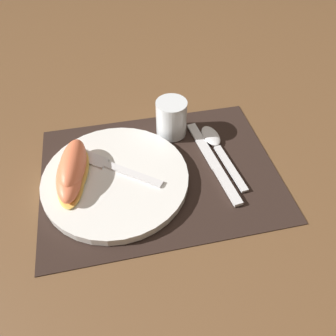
{
  "coord_description": "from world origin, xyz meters",
  "views": [
    {
      "loc": [
        -0.07,
        -0.41,
        0.47
      ],
      "look_at": [
        0.01,
        -0.01,
        0.02
      ],
      "focal_mm": 35.0,
      "sensor_mm": 36.0,
      "label": 1
    }
  ],
  "objects": [
    {
      "name": "ground_plane",
      "position": [
        0.0,
        0.0,
        0.0
      ],
      "size": [
        3.0,
        3.0,
        0.0
      ],
      "primitive_type": "plane",
      "color": "brown"
    },
    {
      "name": "plate",
      "position": [
        -0.08,
        -0.01,
        0.01
      ],
      "size": [
        0.27,
        0.27,
        0.02
      ],
      "color": "white",
      "rests_on": "placemat"
    },
    {
      "name": "citrus_wedge_0",
      "position": [
        -0.16,
        0.01,
        0.04
      ],
      "size": [
        0.07,
        0.14,
        0.05
      ],
      "color": "#F7C656",
      "rests_on": "plate"
    },
    {
      "name": "citrus_wedge_1",
      "position": [
        -0.16,
        -0.01,
        0.04
      ],
      "size": [
        0.06,
        0.13,
        0.04
      ],
      "color": "#F7C656",
      "rests_on": "plate"
    },
    {
      "name": "spoon",
      "position": [
        0.13,
        0.05,
        0.01
      ],
      "size": [
        0.05,
        0.19,
        0.01
      ],
      "color": "silver",
      "rests_on": "placemat"
    },
    {
      "name": "knife",
      "position": [
        0.11,
        -0.0,
        0.01
      ],
      "size": [
        0.04,
        0.23,
        0.01
      ],
      "color": "silver",
      "rests_on": "placemat"
    },
    {
      "name": "placemat",
      "position": [
        0.0,
        0.0,
        0.0
      ],
      "size": [
        0.45,
        0.33,
        0.0
      ],
      "color": "black",
      "rests_on": "ground_plane"
    },
    {
      "name": "juice_glass",
      "position": [
        0.05,
        0.11,
        0.04
      ],
      "size": [
        0.06,
        0.06,
        0.08
      ],
      "color": "silver",
      "rests_on": "placemat"
    },
    {
      "name": "fork",
      "position": [
        -0.09,
        0.02,
        0.02
      ],
      "size": [
        0.16,
        0.13,
        0.0
      ],
      "color": "silver",
      "rests_on": "plate"
    }
  ]
}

